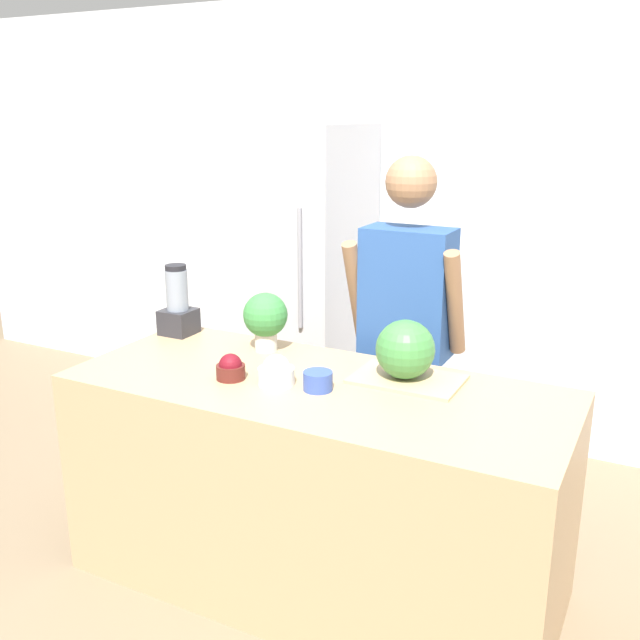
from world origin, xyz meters
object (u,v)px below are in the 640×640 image
at_px(bowl_cream, 276,372).
at_px(potted_plant, 265,317).
at_px(person, 405,341).
at_px(blender, 178,306).
at_px(bowl_cherries, 231,368).
at_px(refrigerator, 299,284).
at_px(watermelon, 405,349).
at_px(bowl_small_blue, 318,381).

height_order(bowl_cream, potted_plant, potted_plant).
bearing_deg(person, potted_plant, -142.65).
bearing_deg(blender, bowl_cherries, -34.69).
relative_size(refrigerator, bowl_cream, 13.01).
height_order(refrigerator, blender, refrigerator).
distance_m(bowl_cherries, blender, 0.69).
bearing_deg(refrigerator, watermelon, -45.88).
distance_m(watermelon, bowl_cherries, 0.70).
distance_m(watermelon, blender, 1.19).
distance_m(refrigerator, watermelon, 1.59).
bearing_deg(bowl_small_blue, watermelon, 43.08).
relative_size(bowl_cream, blender, 0.42).
distance_m(bowl_cream, potted_plant, 0.43).
relative_size(bowl_small_blue, blender, 0.34).
xyz_separation_m(person, bowl_cherries, (-0.46, -0.76, 0.04)).
bearing_deg(potted_plant, bowl_small_blue, -36.38).
xyz_separation_m(bowl_cherries, bowl_small_blue, (0.36, 0.05, -0.01)).
relative_size(refrigerator, watermelon, 7.94).
bearing_deg(bowl_cream, blender, 154.57).
height_order(refrigerator, bowl_small_blue, refrigerator).
relative_size(bowl_cherries, bowl_small_blue, 1.02).
distance_m(refrigerator, bowl_cream, 1.56).
distance_m(person, bowl_cream, 0.78).
bearing_deg(potted_plant, bowl_cherries, -80.96).
height_order(refrigerator, bowl_cherries, refrigerator).
height_order(bowl_cherries, blender, blender).
height_order(watermelon, bowl_cream, watermelon).
relative_size(watermelon, bowl_cream, 1.64).
bearing_deg(potted_plant, person, 37.35).
bearing_deg(refrigerator, person, -35.94).
bearing_deg(watermelon, blender, 175.63).
relative_size(bowl_small_blue, potted_plant, 0.43).
distance_m(bowl_small_blue, blender, 0.99).
bearing_deg(potted_plant, refrigerator, 111.47).
relative_size(refrigerator, blender, 5.53).
height_order(person, blender, person).
bearing_deg(blender, watermelon, -4.37).
relative_size(bowl_cream, bowl_small_blue, 1.26).
distance_m(blender, potted_plant, 0.50).
height_order(refrigerator, bowl_cream, refrigerator).
bearing_deg(blender, person, 19.96).
height_order(person, bowl_cherries, person).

